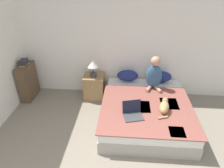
# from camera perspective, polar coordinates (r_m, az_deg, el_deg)

# --- Properties ---
(wall_back) EXTENTS (5.76, 0.05, 2.55)m
(wall_back) POSITION_cam_1_polar(r_m,az_deg,el_deg) (4.61, 3.45, 11.53)
(wall_back) COLOR white
(wall_back) RESTS_ON ground_plane
(bed) EXTENTS (1.75, 2.00, 0.44)m
(bed) POSITION_cam_1_polar(r_m,az_deg,el_deg) (4.16, 9.47, -7.55)
(bed) COLOR #9E998E
(bed) RESTS_ON ground_plane
(pillow_near) EXTENTS (0.49, 0.26, 0.26)m
(pillow_near) POSITION_cam_1_polar(r_m,az_deg,el_deg) (4.67, 4.49, 2.44)
(pillow_near) COLOR navy
(pillow_near) RESTS_ON bed
(pillow_far) EXTENTS (0.49, 0.26, 0.26)m
(pillow_far) POSITION_cam_1_polar(r_m,az_deg,el_deg) (4.74, 13.75, 2.04)
(pillow_far) COLOR navy
(pillow_far) RESTS_ON bed
(person_sitting) EXTENTS (0.35, 0.34, 0.73)m
(person_sitting) POSITION_cam_1_polar(r_m,az_deg,el_deg) (4.38, 11.94, 2.67)
(person_sitting) COLOR #33567A
(person_sitting) RESTS_ON bed
(cat_tabby) EXTENTS (0.26, 0.51, 0.17)m
(cat_tabby) POSITION_cam_1_polar(r_m,az_deg,el_deg) (3.82, 14.72, -6.19)
(cat_tabby) COLOR tan
(cat_tabby) RESTS_ON bed
(laptop_open) EXTENTS (0.40, 0.37, 0.25)m
(laptop_open) POSITION_cam_1_polar(r_m,az_deg,el_deg) (3.61, 5.93, -8.27)
(laptop_open) COLOR #424247
(laptop_open) RESTS_ON bed
(nightstand) EXTENTS (0.47, 0.47, 0.58)m
(nightstand) POSITION_cam_1_polar(r_m,az_deg,el_deg) (4.80, -5.09, -0.66)
(nightstand) COLOR #937047
(nightstand) RESTS_ON ground_plane
(table_lamp) EXTENTS (0.26, 0.26, 0.41)m
(table_lamp) POSITION_cam_1_polar(r_m,az_deg,el_deg) (4.50, -5.46, 5.32)
(table_lamp) COLOR #38383D
(table_lamp) RESTS_ON nightstand
(bookshelf) EXTENTS (0.23, 0.59, 0.84)m
(bookshelf) POSITION_cam_1_polar(r_m,az_deg,el_deg) (5.12, -22.91, 0.64)
(bookshelf) COLOR brown
(bookshelf) RESTS_ON ground_plane
(book_stack_top) EXTENTS (0.18, 0.23, 0.14)m
(book_stack_top) POSITION_cam_1_polar(r_m,az_deg,el_deg) (4.93, -23.97, 5.64)
(book_stack_top) COLOR gold
(book_stack_top) RESTS_ON bookshelf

